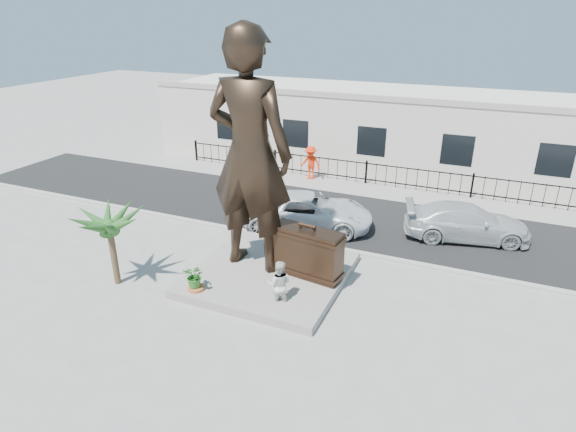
{
  "coord_description": "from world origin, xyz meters",
  "views": [
    {
      "loc": [
        6.05,
        -11.98,
        8.86
      ],
      "look_at": [
        0.0,
        2.0,
        2.3
      ],
      "focal_mm": 30.0,
      "sensor_mm": 36.0,
      "label": 1
    }
  ],
  "objects_px": {
    "statue": "(250,153)",
    "tourist": "(279,284)",
    "car_white": "(308,211)",
    "suitcase": "(307,252)"
  },
  "relations": [
    {
      "from": "statue",
      "to": "tourist",
      "type": "bearing_deg",
      "value": 137.63
    },
    {
      "from": "tourist",
      "to": "car_white",
      "type": "xyz_separation_m",
      "value": [
        -1.37,
        6.07,
        -0.04
      ]
    },
    {
      "from": "car_white",
      "to": "statue",
      "type": "bearing_deg",
      "value": 158.92
    },
    {
      "from": "statue",
      "to": "car_white",
      "type": "distance_m",
      "value": 5.64
    },
    {
      "from": "suitcase",
      "to": "car_white",
      "type": "height_order",
      "value": "suitcase"
    },
    {
      "from": "car_white",
      "to": "tourist",
      "type": "bearing_deg",
      "value": 178.19
    },
    {
      "from": "suitcase",
      "to": "car_white",
      "type": "relative_size",
      "value": 0.44
    },
    {
      "from": "statue",
      "to": "tourist",
      "type": "relative_size",
      "value": 5.03
    },
    {
      "from": "statue",
      "to": "tourist",
      "type": "xyz_separation_m",
      "value": [
        1.86,
        -1.8,
        -3.62
      ]
    },
    {
      "from": "statue",
      "to": "suitcase",
      "type": "bearing_deg",
      "value": -178.81
    }
  ]
}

